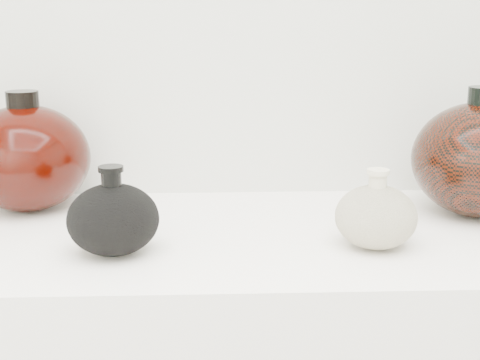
{
  "coord_description": "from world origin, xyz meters",
  "views": [
    {
      "loc": [
        -0.05,
        -0.1,
        1.25
      ],
      "look_at": [
        -0.01,
        0.92,
        1.0
      ],
      "focal_mm": 50.0,
      "sensor_mm": 36.0,
      "label": 1
    }
  ],
  "objects_px": {
    "black_gourd_vase": "(113,219)",
    "cream_gourd_vase": "(376,216)",
    "left_round_pot": "(27,157)",
    "right_round_pot": "(480,159)"
  },
  "relations": [
    {
      "from": "cream_gourd_vase",
      "to": "left_round_pot",
      "type": "xyz_separation_m",
      "value": [
        -0.58,
        0.23,
        0.05
      ]
    },
    {
      "from": "cream_gourd_vase",
      "to": "left_round_pot",
      "type": "bearing_deg",
      "value": 158.55
    },
    {
      "from": "right_round_pot",
      "to": "cream_gourd_vase",
      "type": "bearing_deg",
      "value": -143.88
    },
    {
      "from": "cream_gourd_vase",
      "to": "left_round_pot",
      "type": "relative_size",
      "value": 0.54
    },
    {
      "from": "cream_gourd_vase",
      "to": "left_round_pot",
      "type": "distance_m",
      "value": 0.63
    },
    {
      "from": "black_gourd_vase",
      "to": "cream_gourd_vase",
      "type": "height_order",
      "value": "black_gourd_vase"
    },
    {
      "from": "black_gourd_vase",
      "to": "right_round_pot",
      "type": "bearing_deg",
      "value": 15.63
    },
    {
      "from": "left_round_pot",
      "to": "right_round_pot",
      "type": "relative_size",
      "value": 0.87
    },
    {
      "from": "black_gourd_vase",
      "to": "cream_gourd_vase",
      "type": "distance_m",
      "value": 0.4
    },
    {
      "from": "left_round_pot",
      "to": "black_gourd_vase",
      "type": "bearing_deg",
      "value": -52.12
    }
  ]
}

